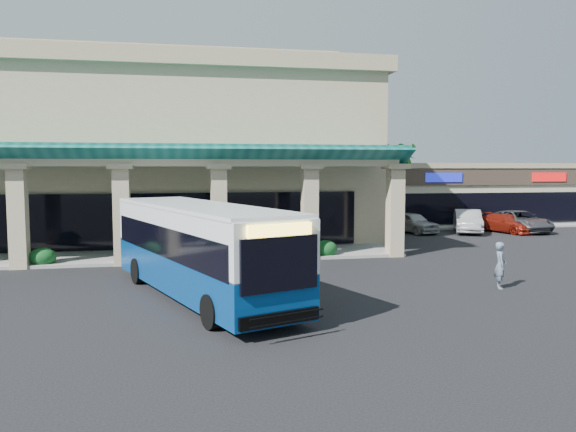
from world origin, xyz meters
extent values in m
plane|color=black|center=(0.00, 0.00, 0.00)|extent=(110.00, 110.00, 0.00)
imported|color=slate|center=(7.01, -2.83, 0.89)|extent=(0.63, 0.76, 1.77)
imported|color=#A4A4A4|center=(11.17, 14.76, 0.73)|extent=(2.91, 4.58, 1.45)
imported|color=#AAA9AC|center=(15.02, 14.10, 0.81)|extent=(3.57, 5.17, 1.61)
imported|color=maroon|center=(17.71, 13.70, 0.65)|extent=(3.06, 4.83, 1.30)
imported|color=#47484D|center=(18.91, 13.94, 0.75)|extent=(2.89, 5.56, 1.50)
camera|label=1|loc=(-4.95, -21.83, 4.59)|focal=35.00mm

